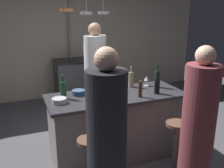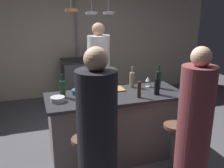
% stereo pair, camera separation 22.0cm
% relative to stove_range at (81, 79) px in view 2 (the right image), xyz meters
% --- Properties ---
extents(ground_plane, '(9.00, 9.00, 0.00)m').
position_rel_stove_range_xyz_m(ground_plane, '(0.00, -2.45, -0.45)').
color(ground_plane, '#4C4C51').
extents(back_wall, '(6.40, 0.16, 2.60)m').
position_rel_stove_range_xyz_m(back_wall, '(0.00, 0.40, 0.85)').
color(back_wall, '#BCAD99').
rests_on(back_wall, ground_plane).
extents(kitchen_island, '(1.80, 0.72, 0.90)m').
position_rel_stove_range_xyz_m(kitchen_island, '(0.00, -2.45, 0.01)').
color(kitchen_island, slate).
rests_on(kitchen_island, ground_plane).
extents(stove_range, '(0.80, 0.64, 0.89)m').
position_rel_stove_range_xyz_m(stove_range, '(0.00, 0.00, 0.00)').
color(stove_range, '#47474C').
rests_on(stove_range, ground_plane).
extents(chef, '(0.37, 0.37, 1.75)m').
position_rel_stove_range_xyz_m(chef, '(0.06, -1.39, 0.37)').
color(chef, white).
rests_on(chef, ground_plane).
extents(bar_stool_right, '(0.28, 0.28, 0.68)m').
position_rel_stove_range_xyz_m(bar_stool_right, '(0.53, -3.07, -0.07)').
color(bar_stool_right, '#4C4C51').
rests_on(bar_stool_right, ground_plane).
extents(guest_right, '(0.35, 0.35, 1.65)m').
position_rel_stove_range_xyz_m(guest_right, '(0.52, -3.44, 0.32)').
color(guest_right, brown).
rests_on(guest_right, ground_plane).
extents(bar_stool_left, '(0.28, 0.28, 0.68)m').
position_rel_stove_range_xyz_m(bar_stool_left, '(-0.56, -3.07, -0.07)').
color(bar_stool_left, '#4C4C51').
rests_on(bar_stool_left, ground_plane).
extents(guest_left, '(0.36, 0.36, 1.70)m').
position_rel_stove_range_xyz_m(guest_left, '(-0.51, -3.47, 0.34)').
color(guest_left, black).
rests_on(guest_left, ground_plane).
extents(overhead_pot_rack, '(0.86, 1.42, 2.17)m').
position_rel_stove_range_xyz_m(overhead_pot_rack, '(0.01, -0.49, 1.21)').
color(overhead_pot_rack, gray).
rests_on(overhead_pot_rack, ground_plane).
extents(cutting_board, '(0.32, 0.22, 0.02)m').
position_rel_stove_range_xyz_m(cutting_board, '(0.01, -2.26, 0.46)').
color(cutting_board, '#997047').
rests_on(cutting_board, kitchen_island).
extents(pepper_mill, '(0.05, 0.05, 0.21)m').
position_rel_stove_range_xyz_m(pepper_mill, '(0.24, -2.65, 0.56)').
color(pepper_mill, '#382319').
rests_on(pepper_mill, kitchen_island).
extents(wine_bottle_dark, '(0.07, 0.07, 0.29)m').
position_rel_stove_range_xyz_m(wine_bottle_dark, '(0.51, -2.61, 0.57)').
color(wine_bottle_dark, black).
rests_on(wine_bottle_dark, kitchen_island).
extents(wine_bottle_white, '(0.07, 0.07, 0.30)m').
position_rel_stove_range_xyz_m(wine_bottle_white, '(0.32, -2.22, 0.57)').
color(wine_bottle_white, gray).
rests_on(wine_bottle_white, kitchen_island).
extents(wine_bottle_red, '(0.07, 0.07, 0.33)m').
position_rel_stove_range_xyz_m(wine_bottle_red, '(0.66, -2.37, 0.58)').
color(wine_bottle_red, '#143319').
rests_on(wine_bottle_red, kitchen_island).
extents(wine_bottle_green, '(0.07, 0.07, 0.30)m').
position_rel_stove_range_xyz_m(wine_bottle_green, '(-0.67, -2.35, 0.57)').
color(wine_bottle_green, '#193D23').
rests_on(wine_bottle_green, kitchen_island).
extents(wine_bottle_rose, '(0.07, 0.07, 0.29)m').
position_rel_stove_range_xyz_m(wine_bottle_rose, '(-0.27, -2.18, 0.56)').
color(wine_bottle_rose, '#B78C8E').
rests_on(wine_bottle_rose, kitchen_island).
extents(wine_glass_near_right_guest, '(0.07, 0.07, 0.15)m').
position_rel_stove_range_xyz_m(wine_glass_near_right_guest, '(0.55, -2.26, 0.56)').
color(wine_glass_near_right_guest, silver).
rests_on(wine_glass_near_right_guest, kitchen_island).
extents(wine_glass_by_chef, '(0.07, 0.07, 0.15)m').
position_rel_stove_range_xyz_m(wine_glass_by_chef, '(-0.21, -2.28, 0.56)').
color(wine_glass_by_chef, silver).
rests_on(wine_glass_by_chef, kitchen_island).
extents(mixing_bowl_steel, '(0.17, 0.17, 0.06)m').
position_rel_stove_range_xyz_m(mixing_bowl_steel, '(-0.75, -2.49, 0.48)').
color(mixing_bowl_steel, '#B7B7BC').
rests_on(mixing_bowl_steel, kitchen_island).
extents(mixing_bowl_blue, '(0.17, 0.17, 0.06)m').
position_rel_stove_range_xyz_m(mixing_bowl_blue, '(-0.46, -2.28, 0.48)').
color(mixing_bowl_blue, '#334C6B').
rests_on(mixing_bowl_blue, kitchen_island).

